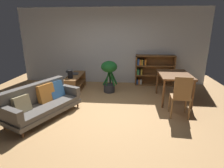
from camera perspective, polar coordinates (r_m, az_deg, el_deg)
ground_plane at (r=4.52m, az=-3.16°, el=-9.10°), size 8.16×8.16×0.00m
back_wall_panel at (r=6.76m, az=-0.04°, el=11.72°), size 6.80×0.10×2.70m
fabric_couch at (r=4.53m, az=-21.26°, el=-5.13°), size 1.40×1.89×0.77m
media_console at (r=6.04m, az=-11.51°, el=0.15°), size 0.40×1.30×0.54m
open_laptop at (r=6.14m, az=-12.19°, el=3.38°), size 0.44×0.37×0.11m
desk_speaker at (r=5.62m, az=-13.04°, el=3.04°), size 0.15×0.15×0.24m
potted_floor_plant at (r=5.74m, az=-0.89°, el=3.64°), size 0.52×0.51×1.02m
dining_table at (r=5.33m, az=19.06°, el=2.18°), size 0.84×1.18×0.79m
dining_chair_near at (r=4.38m, az=20.93°, el=-3.20°), size 0.45×0.44×1.00m
bookshelf at (r=6.74m, az=12.53°, el=4.36°), size 1.37×0.32×1.09m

